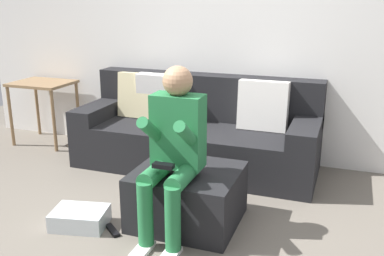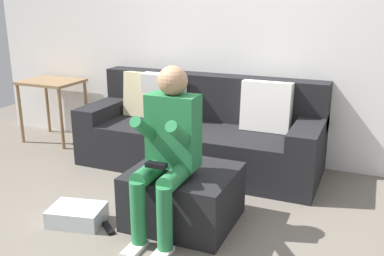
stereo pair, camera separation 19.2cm
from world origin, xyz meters
name	(u,v)px [view 2 (the right image)]	position (x,y,z in m)	size (l,w,h in m)	color
ground_plane	(153,250)	(0.00, 0.00, 0.00)	(7.93, 7.93, 0.00)	#6B6359
wall_back	(246,22)	(0.00, 2.00, 1.38)	(6.10, 0.10, 2.77)	white
couch_sectional	(201,132)	(-0.30, 1.58, 0.34)	(2.33, 0.88, 0.88)	black
ottoman	(183,196)	(0.02, 0.45, 0.21)	(0.75, 0.67, 0.41)	black
person_seated	(168,145)	(-0.01, 0.27, 0.66)	(0.36, 0.62, 1.19)	#26723F
storage_bin	(77,215)	(-0.69, 0.11, 0.06)	(0.39, 0.28, 0.13)	silver
side_table	(52,90)	(-2.17, 1.65, 0.60)	(0.64, 0.51, 0.71)	olive
remote_by_storage_bin	(108,228)	(-0.43, 0.12, 0.01)	(0.19, 0.05, 0.02)	black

